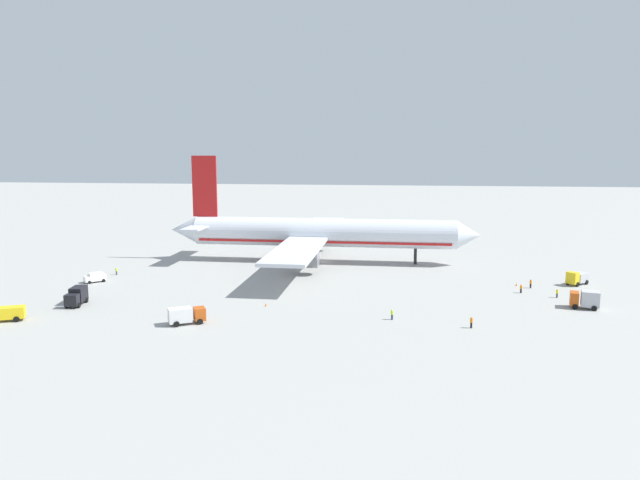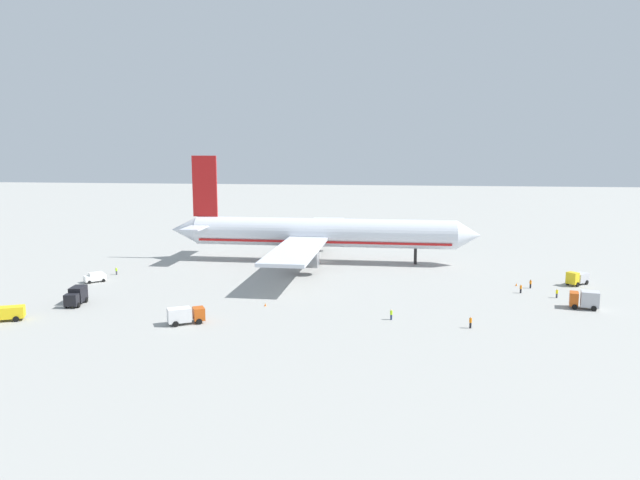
% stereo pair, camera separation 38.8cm
% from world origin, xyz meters
% --- Properties ---
extents(ground_plane, '(600.00, 600.00, 0.00)m').
position_xyz_m(ground_plane, '(0.00, 0.00, 0.00)').
color(ground_plane, '#9E9E99').
extents(airliner, '(73.65, 72.35, 24.97)m').
position_xyz_m(airliner, '(-1.28, -0.19, 6.86)').
color(airliner, silver).
rests_on(airliner, ground).
extents(service_truck_0, '(6.46, 4.42, 2.53)m').
position_xyz_m(service_truck_0, '(-43.46, -54.98, 1.36)').
color(service_truck_0, yellow).
rests_on(service_truck_0, ground).
extents(service_truck_1, '(5.85, 4.54, 2.57)m').
position_xyz_m(service_truck_1, '(-14.72, -52.64, 1.44)').
color(service_truck_1, '#BF4C14').
rests_on(service_truck_1, ground).
extents(service_truck_2, '(3.04, 5.74, 2.99)m').
position_xyz_m(service_truck_2, '(-37.29, -44.27, 1.60)').
color(service_truck_2, black).
rests_on(service_truck_2, ground).
extents(service_truck_3, '(5.10, 4.98, 2.73)m').
position_xyz_m(service_truck_3, '(52.63, -17.31, 1.39)').
color(service_truck_3, yellow).
rests_on(service_truck_3, ground).
extents(service_truck_4, '(4.99, 3.57, 3.03)m').
position_xyz_m(service_truck_4, '(48.71, -35.47, 1.65)').
color(service_truck_4, '#BF4C14').
rests_on(service_truck_4, ground).
extents(service_van, '(4.28, 4.24, 1.97)m').
position_xyz_m(service_van, '(-42.92, -27.40, 1.03)').
color(service_van, white).
rests_on(service_van, ground).
extents(baggage_cart_0, '(3.40, 2.81, 1.46)m').
position_xyz_m(baggage_cart_0, '(26.32, 34.06, 0.80)').
color(baggage_cart_0, '#26598C').
rests_on(baggage_cart_0, ground).
extents(baggage_cart_1, '(2.70, 3.32, 1.22)m').
position_xyz_m(baggage_cart_1, '(-21.87, 52.88, 0.68)').
color(baggage_cart_1, '#595B60').
rests_on(baggage_cart_1, ground).
extents(ground_worker_0, '(0.51, 0.51, 1.69)m').
position_xyz_m(ground_worker_0, '(16.56, -46.29, 0.86)').
color(ground_worker_0, navy).
rests_on(ground_worker_0, ground).
extents(ground_worker_1, '(0.50, 0.50, 1.66)m').
position_xyz_m(ground_worker_1, '(45.98, -28.55, 0.84)').
color(ground_worker_1, '#3F3F47').
rests_on(ground_worker_1, ground).
extents(ground_worker_2, '(0.56, 0.56, 1.64)m').
position_xyz_m(ground_worker_2, '(40.26, -25.72, 0.83)').
color(ground_worker_2, black).
rests_on(ground_worker_2, ground).
extents(ground_worker_3, '(0.46, 0.46, 1.75)m').
position_xyz_m(ground_worker_3, '(28.38, -49.17, 0.89)').
color(ground_worker_3, black).
rests_on(ground_worker_3, ground).
extents(ground_worker_4, '(0.54, 0.54, 1.70)m').
position_xyz_m(ground_worker_4, '(42.91, -21.42, 0.86)').
color(ground_worker_4, black).
rests_on(ground_worker_4, ground).
extents(ground_worker_5, '(0.57, 0.57, 1.62)m').
position_xyz_m(ground_worker_5, '(-41.97, -20.24, 0.82)').
color(ground_worker_5, '#3F3F47').
rests_on(ground_worker_5, ground).
extents(traffic_cone_0, '(0.36, 0.36, 0.55)m').
position_xyz_m(traffic_cone_0, '(40.60, -19.80, 0.28)').
color(traffic_cone_0, orange).
rests_on(traffic_cone_0, ground).
extents(traffic_cone_1, '(0.36, 0.36, 0.55)m').
position_xyz_m(traffic_cone_1, '(-4.87, -40.95, 0.28)').
color(traffic_cone_1, orange).
rests_on(traffic_cone_1, ground).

